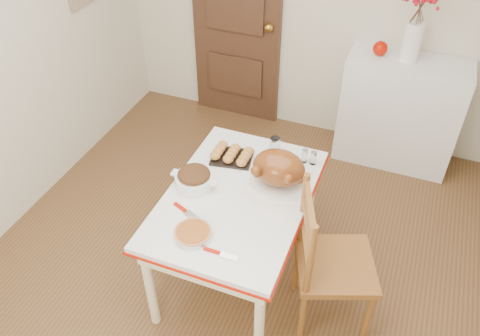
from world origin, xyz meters
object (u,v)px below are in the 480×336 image
at_px(sideboard, 399,112).
at_px(pumpkin_pie, 193,232).
at_px(turkey_platter, 279,169).
at_px(chair_oak, 336,262).
at_px(kitchen_table, 237,237).

distance_m(sideboard, pumpkin_pie, 2.35).
bearing_deg(sideboard, pumpkin_pie, -113.17).
bearing_deg(turkey_platter, sideboard, 90.56).
height_order(turkey_platter, pumpkin_pie, turkey_platter).
height_order(chair_oak, turkey_platter, chair_oak).
height_order(kitchen_table, turkey_platter, turkey_platter).
distance_m(sideboard, kitchen_table, 1.93).
bearing_deg(turkey_platter, chair_oak, -9.16).
relative_size(kitchen_table, turkey_platter, 3.27).
height_order(sideboard, turkey_platter, turkey_platter).
xyz_separation_m(sideboard, pumpkin_pie, (-0.92, -2.14, 0.29)).
bearing_deg(sideboard, kitchen_table, -114.81).
bearing_deg(chair_oak, kitchen_table, 61.09).
relative_size(sideboard, pumpkin_pie, 4.37).
bearing_deg(pumpkin_pie, turkey_platter, 61.84).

